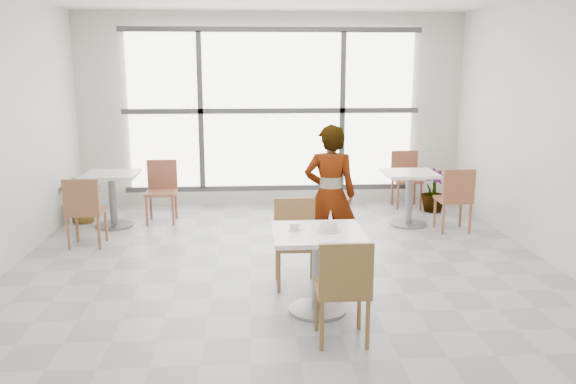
{
  "coord_description": "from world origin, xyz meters",
  "views": [
    {
      "loc": [
        -0.37,
        -5.8,
        2.17
      ],
      "look_at": [
        0.0,
        -0.3,
        1.0
      ],
      "focal_mm": 36.85,
      "sensor_mm": 36.0,
      "label": 1
    }
  ],
  "objects": [
    {
      "name": "main_table",
      "position": [
        0.23,
        -0.81,
        0.52
      ],
      "size": [
        0.8,
        0.8,
        0.75
      ],
      "color": "white",
      "rests_on": "ground"
    },
    {
      "name": "chair_far",
      "position": [
        0.09,
        -0.09,
        0.5
      ],
      "size": [
        0.42,
        0.42,
        0.87
      ],
      "color": "#9F6F41",
      "rests_on": "ground"
    },
    {
      "name": "bg_chair_left_near",
      "position": [
        -2.37,
        1.29,
        0.5
      ],
      "size": [
        0.42,
        0.42,
        0.87
      ],
      "rotation": [
        0.0,
        0.0,
        3.14
      ],
      "color": "brown",
      "rests_on": "ground"
    },
    {
      "name": "coffee_cup",
      "position": [
        0.03,
        -0.76,
        0.78
      ],
      "size": [
        0.16,
        0.13,
        0.07
      ],
      "color": "white",
      "rests_on": "main_table"
    },
    {
      "name": "oatmeal_bowl",
      "position": [
        0.32,
        -0.8,
        0.79
      ],
      "size": [
        0.21,
        0.21,
        0.09
      ],
      "color": "white",
      "rests_on": "main_table"
    },
    {
      "name": "plant_right",
      "position": [
        2.43,
        2.82,
        0.33
      ],
      "size": [
        0.47,
        0.47,
        0.65
      ],
      "primitive_type": "imported",
      "rotation": [
        0.0,
        0.0,
        0.33
      ],
      "color": "#52763F",
      "rests_on": "ground"
    },
    {
      "name": "window",
      "position": [
        0.0,
        3.44,
        1.5
      ],
      "size": [
        4.6,
        0.07,
        2.52
      ],
      "color": "white",
      "rests_on": "ground"
    },
    {
      "name": "bg_chair_left_far",
      "position": [
        -1.61,
        2.52,
        0.5
      ],
      "size": [
        0.42,
        0.42,
        0.87
      ],
      "color": "#96533C",
      "rests_on": "ground"
    },
    {
      "name": "person",
      "position": [
        0.52,
        0.53,
        0.78
      ],
      "size": [
        0.61,
        0.44,
        1.57
      ],
      "primitive_type": "imported",
      "rotation": [
        0.0,
        0.0,
        3.03
      ],
      "color": "black",
      "rests_on": "ground"
    },
    {
      "name": "bg_chair_right_far",
      "position": [
        2.1,
        3.21,
        0.5
      ],
      "size": [
        0.42,
        0.42,
        0.87
      ],
      "color": "brown",
      "rests_on": "ground"
    },
    {
      "name": "chair_near",
      "position": [
        0.36,
        -1.47,
        0.5
      ],
      "size": [
        0.42,
        0.42,
        0.87
      ],
      "rotation": [
        0.0,
        0.0,
        3.14
      ],
      "color": "olive",
      "rests_on": "ground"
    },
    {
      "name": "wall_back",
      "position": [
        0.0,
        3.5,
        1.5
      ],
      "size": [
        6.0,
        0.0,
        6.0
      ],
      "primitive_type": "plane",
      "rotation": [
        1.57,
        0.0,
        0.0
      ],
      "color": "silver",
      "rests_on": "ground"
    },
    {
      "name": "plant_left",
      "position": [
        -2.7,
        2.53,
        0.35
      ],
      "size": [
        0.75,
        0.69,
        0.69
      ],
      "primitive_type": "imported",
      "rotation": [
        0.0,
        0.0,
        -0.28
      ],
      "color": "#3B8639",
      "rests_on": "ground"
    },
    {
      "name": "bg_table_left",
      "position": [
        -2.24,
        2.27,
        0.49
      ],
      "size": [
        0.7,
        0.7,
        0.75
      ],
      "color": "silver",
      "rests_on": "ground"
    },
    {
      "name": "bg_chair_right_near",
      "position": [
        2.35,
        1.66,
        0.5
      ],
      "size": [
        0.42,
        0.42,
        0.87
      ],
      "rotation": [
        0.0,
        0.0,
        3.14
      ],
      "color": "#9B5837",
      "rests_on": "ground"
    },
    {
      "name": "wall_front",
      "position": [
        0.0,
        -3.5,
        1.5
      ],
      "size": [
        6.0,
        0.0,
        6.0
      ],
      "primitive_type": "plane",
      "rotation": [
        -1.57,
        0.0,
        0.0
      ],
      "color": "silver",
      "rests_on": "ground"
    },
    {
      "name": "floor",
      "position": [
        0.0,
        0.0,
        0.0
      ],
      "size": [
        7.0,
        7.0,
        0.0
      ],
      "primitive_type": "plane",
      "color": "#9E9EA5",
      "rests_on": "ground"
    },
    {
      "name": "bg_table_right",
      "position": [
        1.85,
        2.08,
        0.49
      ],
      "size": [
        0.7,
        0.7,
        0.75
      ],
      "color": "white",
      "rests_on": "ground"
    }
  ]
}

